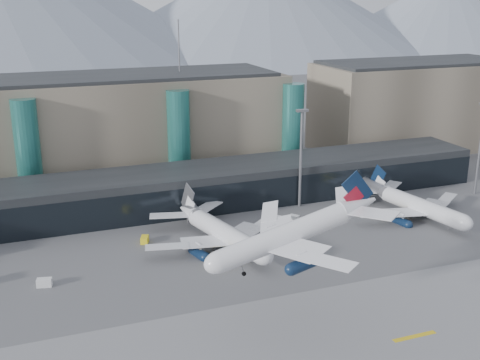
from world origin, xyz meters
The scene contains 17 objects.
ground centered at (0.00, 0.00, 0.00)m, with size 900.00×900.00×0.00m, color #515154.
concourse centered at (-0.02, 57.73, 4.97)m, with size 170.00×27.00×10.00m.
terminal_main centered at (-25.00, 90.00, 15.44)m, with size 130.00×30.00×31.00m.
terminal_east centered at (95.00, 90.00, 15.44)m, with size 70.00×30.00×31.00m.
teal_towers centered at (-14.99, 74.01, 14.01)m, with size 116.40×19.40×46.00m.
mountain_ridge centered at (15.97, 380.00, 45.74)m, with size 910.00×400.00×110.00m.
lightmast_mid centered at (30.00, 48.00, 14.42)m, with size 3.00×1.20×25.60m.
hero_jet centered at (3.05, -6.10, 18.31)m, with size 30.34×31.48×10.13m.
jet_parked_mid centered at (2.23, 32.46, 4.52)m, with size 36.01×37.19×11.95m.
jet_parked_right centered at (53.26, 32.40, 4.28)m, with size 34.53×35.03×11.30m.
veh_a centered at (-35.13, 24.45, 0.78)m, with size 2.77×1.56×1.56m, color silver.
veh_b centered at (-12.91, 38.39, 0.74)m, with size 2.57×1.58×1.48m, color yellow.
veh_c centered at (17.29, 20.15, 0.97)m, with size 3.48×1.84×1.93m, color #47474C.
veh_d centered at (46.20, 44.06, 0.88)m, with size 3.07×1.65×1.76m, color silver.
veh_e centered at (48.09, 32.56, 0.90)m, with size 3.19×1.81×1.81m, color yellow.
veh_g centered at (24.31, 39.21, 0.66)m, with size 2.28×1.33×1.33m, color silver.
veh_h centered at (-0.45, 22.20, 1.00)m, with size 3.62×1.91×2.00m, color yellow.
Camera 1 is at (-36.60, -85.02, 53.29)m, focal length 45.00 mm.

